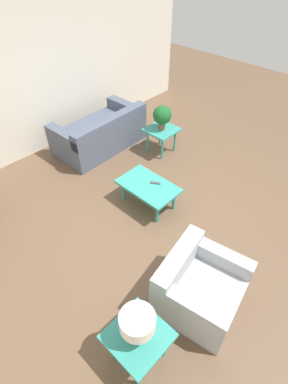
% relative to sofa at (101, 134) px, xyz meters
% --- Properties ---
extents(ground_plane, '(14.00, 14.00, 0.00)m').
position_rel_sofa_xyz_m(ground_plane, '(-2.19, 0.54, -0.30)').
color(ground_plane, brown).
extents(wall_right, '(0.12, 7.20, 2.70)m').
position_rel_sofa_xyz_m(wall_right, '(0.87, 0.54, 1.05)').
color(wall_right, silver).
rests_on(wall_right, ground_plane).
extents(sofa, '(1.02, 1.80, 0.77)m').
position_rel_sofa_xyz_m(sofa, '(0.00, 0.00, 0.00)').
color(sofa, '#4C566B').
rests_on(sofa, ground_plane).
extents(armchair, '(1.01, 1.05, 0.72)m').
position_rel_sofa_xyz_m(armchair, '(-3.41, 1.41, -0.01)').
color(armchair, '#A8ADB2').
rests_on(armchair, ground_plane).
extents(coffee_table, '(0.94, 0.59, 0.40)m').
position_rel_sofa_xyz_m(coffee_table, '(-1.83, 0.57, 0.05)').
color(coffee_table, teal).
rests_on(coffee_table, ground_plane).
extents(side_table_plant, '(0.56, 0.56, 0.50)m').
position_rel_sofa_xyz_m(side_table_plant, '(-0.98, -0.72, 0.13)').
color(side_table_plant, teal).
rests_on(side_table_plant, ground_plane).
extents(side_table_lamp, '(0.56, 0.56, 0.50)m').
position_rel_sofa_xyz_m(side_table_lamp, '(-3.34, 2.34, 0.13)').
color(side_table_lamp, teal).
rests_on(side_table_lamp, ground_plane).
extents(potted_plant, '(0.35, 0.35, 0.46)m').
position_rel_sofa_xyz_m(potted_plant, '(-0.98, -0.72, 0.48)').
color(potted_plant, brown).
rests_on(potted_plant, side_table_plant).
extents(table_lamp, '(0.33, 0.33, 0.37)m').
position_rel_sofa_xyz_m(table_lamp, '(-3.34, 2.34, 0.47)').
color(table_lamp, '#333333').
rests_on(table_lamp, side_table_lamp).
extents(remote_control, '(0.16, 0.12, 0.02)m').
position_rel_sofa_xyz_m(remote_control, '(-1.89, 0.47, 0.11)').
color(remote_control, '#4C4C51').
rests_on(remote_control, coffee_table).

